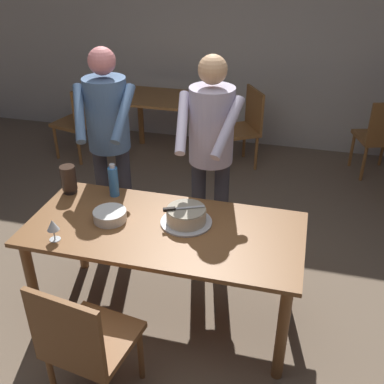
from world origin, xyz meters
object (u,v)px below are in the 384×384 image
Objects in this scene: plate_stack at (110,215)px; chair_near_side at (85,342)px; person_standing_beside at (108,133)px; background_chair_3 at (381,135)px; hurricane_lamp at (69,179)px; background_table at (165,111)px; cake_knife at (175,209)px; background_chair_1 at (80,119)px; wine_glass_near at (53,226)px; person_cutting_cake at (211,146)px; cake_on_platter at (186,216)px; background_chair_0 at (243,125)px; water_bottle at (114,181)px; main_dining_table at (165,240)px.

chair_near_side is (0.17, -0.78, -0.29)m from plate_stack.
person_standing_beside is 3.08m from background_chair_3.
hurricane_lamp is 0.21× the size of background_table.
person_standing_beside is (-0.70, 0.60, 0.21)m from cake_knife.
wine_glass_near is at bearing -65.71° from background_chair_1.
cake_knife is 0.28× the size of background_chair_1.
person_cutting_cake is at bearing -125.72° from background_chair_3.
cake_on_platter is at bearing -120.25° from background_chair_3.
cake_on_platter is 0.20× the size of person_cutting_cake.
background_chair_0 is (0.92, 2.31, -0.37)m from hurricane_lamp.
person_cutting_cake is (0.64, 0.32, 0.21)m from water_bottle.
main_dining_table is 7.03× the size of cake_knife.
background_chair_3 is at bearing 48.29° from water_bottle.
chair_near_side is at bearing -76.33° from water_bottle.
water_bottle is 2.38m from background_chair_0.
wine_glass_near is 0.62m from water_bottle.
cake_on_platter is 1.00m from person_standing_beside.
plate_stack is 0.85m from chair_near_side.
chair_near_side is at bearing -73.16° from person_standing_beside.
cake_knife is 0.97m from chair_near_side.
plate_stack is at bearing -72.10° from water_bottle.
background_chair_0 is at bearing 84.47° from chair_near_side.
person_standing_beside is (-0.27, 0.66, 0.29)m from plate_stack.
background_chair_3 is (1.50, 2.57, -0.31)m from cake_on_platter.
background_chair_0 is at bearing -1.06° from background_table.
cake_on_platter is 3.00m from background_chair_3.
background_chair_0 is (0.93, -0.02, -0.09)m from background_table.
background_chair_1 is at bearing 115.81° from hurricane_lamp.
background_chair_1 is 3.43m from background_chair_3.
chair_near_side reaches higher than cake_on_platter.
chair_near_side is at bearing -50.29° from wine_glass_near.
person_cutting_cake is 1.91× the size of background_chair_3.
water_bottle is at bearing 147.00° from main_dining_table.
water_bottle reaches higher than hurricane_lamp.
wine_glass_near is 0.16× the size of background_chair_1.
person_cutting_cake is 1.72× the size of background_table.
cake_on_platter is 1.55× the size of plate_stack.
chair_near_side is at bearing -104.56° from person_cutting_cake.
chair_near_side and background_chair_1 have the same top height.
person_cutting_cake is at bearing -63.61° from background_table.
wine_glass_near is at bearing -152.07° from cake_knife.
cake_on_platter is 2.69m from background_table.
cake_on_platter is 1.36× the size of water_bottle.
person_standing_beside is at bearing -138.55° from background_chair_3.
person_cutting_cake is at bearing -88.76° from background_chair_0.
water_bottle is (-0.53, 0.25, -0.00)m from cake_knife.
background_chair_1 is (-1.41, 2.29, -0.29)m from plate_stack.
hurricane_lamp reaches higher than background_chair_3.
main_dining_table is 8.53× the size of hurricane_lamp.
hurricane_lamp reaches higher than chair_near_side.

